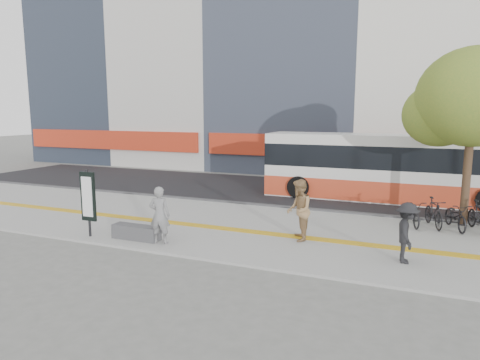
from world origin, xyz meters
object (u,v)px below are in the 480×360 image
at_px(pedestrian_tan, 299,210).
at_px(pedestrian_dark, 407,233).
at_px(street_tree, 472,100).
at_px(signboard, 88,198).
at_px(bus, 389,169).
at_px(bench, 136,232).
at_px(seated_woman, 160,215).

bearing_deg(pedestrian_tan, pedestrian_dark, 56.51).
distance_m(street_tree, pedestrian_tan, 7.34).
distance_m(signboard, pedestrian_tan, 6.77).
bearing_deg(signboard, bus, 49.30).
distance_m(bench, pedestrian_tan, 5.21).
distance_m(bench, signboard, 1.94).
relative_size(signboard, seated_woman, 1.23).
height_order(street_tree, bus, street_tree).
height_order(pedestrian_tan, pedestrian_dark, pedestrian_tan).
xyz_separation_m(street_tree, pedestrian_tan, (-4.98, -4.14, -3.46)).
distance_m(signboard, seated_woman, 2.58).
xyz_separation_m(seated_woman, pedestrian_tan, (3.87, 1.94, 0.08)).
xyz_separation_m(bench, seated_woman, (0.94, -0.06, 0.67)).
xyz_separation_m(street_tree, pedestrian_dark, (-1.79, -5.01, -3.61)).
distance_m(bench, pedestrian_dark, 8.07).
relative_size(street_tree, bus, 0.56).
bearing_deg(bench, pedestrian_dark, 7.20).
xyz_separation_m(signboard, bus, (8.60, 10.01, 0.11)).
bearing_deg(pedestrian_dark, pedestrian_tan, 67.60).
height_order(bench, pedestrian_tan, pedestrian_tan).
bearing_deg(seated_woman, pedestrian_dark, 176.38).
xyz_separation_m(signboard, street_tree, (11.38, 6.33, 3.15)).
relative_size(bench, street_tree, 0.25).
bearing_deg(seated_woman, pedestrian_tan, -165.63).
xyz_separation_m(signboard, pedestrian_dark, (9.59, 1.31, -0.46)).
height_order(bench, street_tree, street_tree).
xyz_separation_m(bus, pedestrian_tan, (-2.20, -7.82, -0.43)).
distance_m(bus, seated_woman, 11.50).
height_order(signboard, street_tree, street_tree).
xyz_separation_m(bus, pedestrian_dark, (0.98, -8.69, -0.57)).
bearing_deg(bus, pedestrian_tan, -105.71).
height_order(bench, signboard, signboard).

